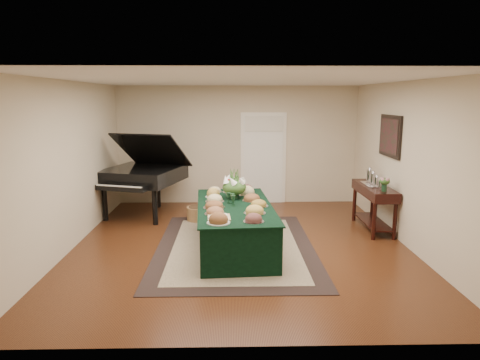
{
  "coord_description": "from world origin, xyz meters",
  "views": [
    {
      "loc": [
        -0.16,
        -6.84,
        2.42
      ],
      "look_at": [
        0.0,
        0.3,
        1.05
      ],
      "focal_mm": 32.0,
      "sensor_mm": 36.0,
      "label": 1
    }
  ],
  "objects_px": {
    "buffet_table": "(235,226)",
    "grand_piano": "(143,174)",
    "floral_centerpiece": "(234,184)",
    "mahogany_sideboard": "(374,196)"
  },
  "relations": [
    {
      "from": "buffet_table",
      "to": "floral_centerpiece",
      "type": "relative_size",
      "value": 6.08
    },
    {
      "from": "buffet_table",
      "to": "mahogany_sideboard",
      "type": "distance_m",
      "value": 2.78
    },
    {
      "from": "floral_centerpiece",
      "to": "mahogany_sideboard",
      "type": "bearing_deg",
      "value": 10.61
    },
    {
      "from": "buffet_table",
      "to": "mahogany_sideboard",
      "type": "height_order",
      "value": "mahogany_sideboard"
    },
    {
      "from": "mahogany_sideboard",
      "to": "grand_piano",
      "type": "bearing_deg",
      "value": 166.0
    },
    {
      "from": "buffet_table",
      "to": "grand_piano",
      "type": "distance_m",
      "value": 2.83
    },
    {
      "from": "buffet_table",
      "to": "floral_centerpiece",
      "type": "bearing_deg",
      "value": 89.92
    },
    {
      "from": "buffet_table",
      "to": "grand_piano",
      "type": "xyz_separation_m",
      "value": [
        -1.88,
        2.06,
        0.5
      ]
    },
    {
      "from": "floral_centerpiece",
      "to": "grand_piano",
      "type": "distance_m",
      "value": 2.47
    },
    {
      "from": "grand_piano",
      "to": "mahogany_sideboard",
      "type": "xyz_separation_m",
      "value": [
        4.47,
        -1.11,
        -0.22
      ]
    }
  ]
}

